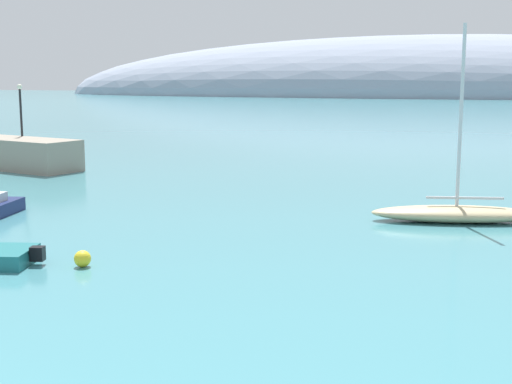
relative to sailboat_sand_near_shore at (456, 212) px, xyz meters
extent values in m
ellipsoid|color=#8E99AD|center=(-28.02, 220.30, -0.43)|extent=(276.27, 73.78, 41.85)
ellipsoid|color=#C6B284|center=(0.00, 0.00, -0.08)|extent=(7.53, 3.69, 0.71)
cylinder|color=silver|center=(0.00, 0.00, 4.14)|extent=(0.15, 0.15, 7.71)
cube|color=silver|center=(0.32, 0.08, 0.63)|extent=(3.20, 0.94, 0.10)
cube|color=black|center=(-12.62, -12.07, -0.04)|extent=(0.52, 0.47, 0.48)
sphere|color=yellow|center=(-11.09, -11.76, -0.15)|extent=(0.56, 0.56, 0.56)
cylinder|color=black|center=(-30.48, 10.18, 3.31)|extent=(0.16, 0.16, 3.29)
sphere|color=#EAEACC|center=(-30.48, 10.18, 5.14)|extent=(0.36, 0.36, 0.36)
camera|label=1|loc=(1.84, -30.93, 5.72)|focal=49.16mm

